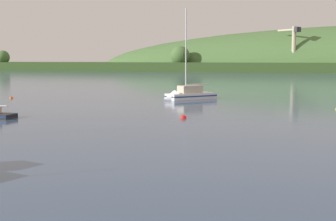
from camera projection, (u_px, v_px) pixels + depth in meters
The scene contains 4 objects.
dockside_crane at pixel (293, 50), 235.75m from camera, with size 11.48×10.94×22.03m.
sailboat_far_left at pixel (186, 97), 72.56m from camera, with size 7.74×8.33×14.53m.
mooring_buoy_midchannel at pixel (11, 98), 74.61m from camera, with size 0.55×0.55×0.63m.
mooring_buoy_off_fishing_boat at pixel (183, 118), 49.23m from camera, with size 0.69×0.69×0.77m.
Camera 1 is at (6.40, 3.07, 5.88)m, focal length 51.99 mm.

